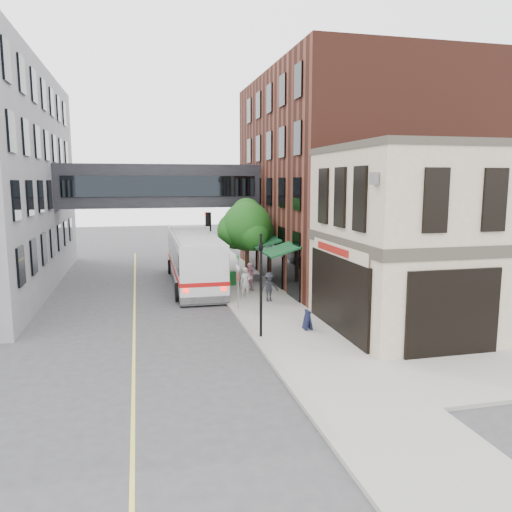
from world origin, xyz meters
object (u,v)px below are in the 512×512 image
pedestrian_b (251,277)px  sandwich_board (308,320)px  newspaper_box (232,278)px  pedestrian_a (245,282)px  bus (194,256)px  pedestrian_c (269,287)px

pedestrian_b → sandwich_board: size_ratio=1.97×
newspaper_box → sandwich_board: 10.51m
pedestrian_a → pedestrian_b: size_ratio=1.00×
bus → pedestrian_c: bus is taller
bus → sandwich_board: 12.57m
pedestrian_b → pedestrian_c: bearing=-69.6°
bus → pedestrian_c: 7.26m
bus → pedestrian_b: (3.09, -3.49, -0.87)m
pedestrian_b → sandwich_board: bearing=-73.6°
newspaper_box → pedestrian_b: bearing=-79.3°
bus → newspaper_box: bus is taller
pedestrian_c → newspaper_box: (-1.27, 4.76, -0.36)m
pedestrian_b → newspaper_box: size_ratio=1.90×
bus → pedestrian_a: (2.45, -4.96, -0.87)m
pedestrian_b → pedestrian_c: (0.45, -2.78, -0.06)m
pedestrian_b → newspaper_box: pedestrian_b is taller
bus → pedestrian_b: size_ratio=7.19×
pedestrian_b → sandwich_board: pedestrian_b is taller
pedestrian_c → sandwich_board: (0.31, -5.62, -0.37)m
pedestrian_b → pedestrian_c: size_ratio=1.07×
bus → sandwich_board: size_ratio=14.19×
pedestrian_c → sandwich_board: size_ratio=1.85×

